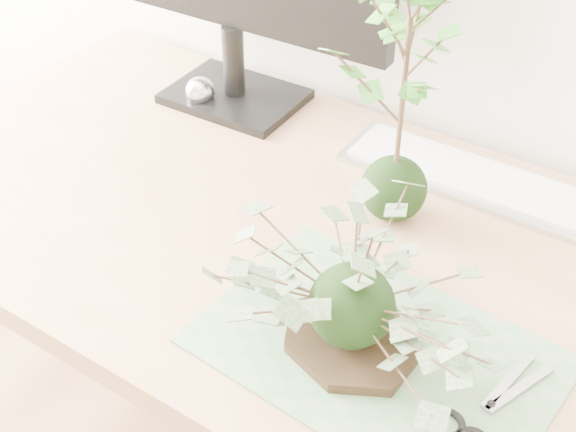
{
  "coord_description": "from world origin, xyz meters",
  "views": [
    {
      "loc": [
        0.45,
        0.47,
        1.47
      ],
      "look_at": [
        0.0,
        1.14,
        0.84
      ],
      "focal_mm": 50.0,
      "sensor_mm": 36.0,
      "label": 1
    }
  ],
  "objects_px": {
    "desk": "(369,305)",
    "maple_kokedama": "(409,39)",
    "keyboard": "(476,180)",
    "ivy_kokedama": "(354,275)"
  },
  "relations": [
    {
      "from": "desk",
      "to": "maple_kokedama",
      "type": "bearing_deg",
      "value": 104.79
    },
    {
      "from": "desk",
      "to": "ivy_kokedama",
      "type": "xyz_separation_m",
      "value": [
        0.06,
        -0.16,
        0.21
      ]
    },
    {
      "from": "desk",
      "to": "maple_kokedama",
      "type": "xyz_separation_m",
      "value": [
        -0.03,
        0.1,
        0.37
      ]
    },
    {
      "from": "ivy_kokedama",
      "to": "keyboard",
      "type": "height_order",
      "value": "ivy_kokedama"
    },
    {
      "from": "desk",
      "to": "maple_kokedama",
      "type": "height_order",
      "value": "maple_kokedama"
    },
    {
      "from": "ivy_kokedama",
      "to": "keyboard",
      "type": "xyz_separation_m",
      "value": [
        -0.01,
        0.41,
        -0.11
      ]
    },
    {
      "from": "desk",
      "to": "keyboard",
      "type": "xyz_separation_m",
      "value": [
        0.04,
        0.25,
        0.1
      ]
    },
    {
      "from": "maple_kokedama",
      "to": "keyboard",
      "type": "height_order",
      "value": "maple_kokedama"
    },
    {
      "from": "maple_kokedama",
      "to": "ivy_kokedama",
      "type": "bearing_deg",
      "value": -72.51
    },
    {
      "from": "desk",
      "to": "ivy_kokedama",
      "type": "relative_size",
      "value": 4.2
    }
  ]
}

